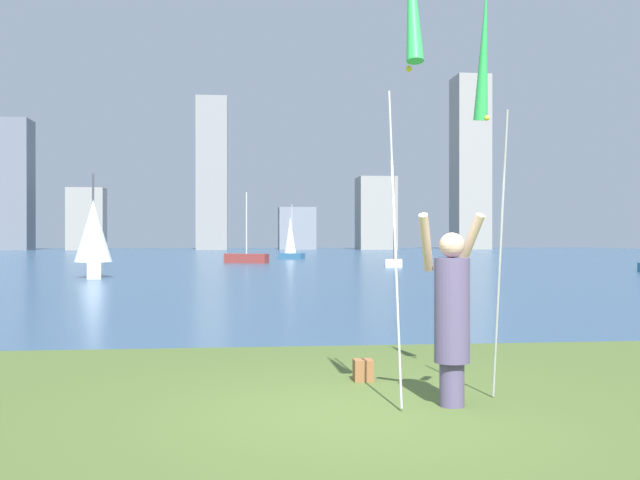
% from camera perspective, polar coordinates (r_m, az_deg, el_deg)
% --- Properties ---
extents(ground, '(120.00, 138.00, 0.12)m').
position_cam_1_polar(ground, '(58.17, -5.06, -1.56)').
color(ground, '#475B28').
extents(person, '(0.71, 0.53, 1.95)m').
position_cam_1_polar(person, '(7.69, 9.97, -5.33)').
color(person, '#594C72').
rests_on(person, ground).
extents(kite_flag_left, '(0.16, 1.27, 4.58)m').
position_cam_1_polar(kite_flag_left, '(7.28, 6.93, 17.11)').
color(kite_flag_left, '#B2B2B7').
rests_on(kite_flag_left, ground).
extents(kite_flag_right, '(0.16, 0.93, 4.50)m').
position_cam_1_polar(kite_flag_right, '(8.65, 12.37, 13.25)').
color(kite_flag_right, '#B2B2B7').
rests_on(kite_flag_right, ground).
extents(bag, '(0.22, 0.21, 0.25)m').
position_cam_1_polar(bag, '(9.01, 3.29, -9.84)').
color(bag, brown).
rests_on(bag, ground).
extents(sailboat_2, '(1.43, 2.61, 5.45)m').
position_cam_1_polar(sailboat_2, '(44.14, 5.62, -1.66)').
color(sailboat_2, white).
rests_on(sailboat_2, ground).
extents(sailboat_4, '(1.86, 3.20, 4.44)m').
position_cam_1_polar(sailboat_4, '(33.30, -16.84, 0.24)').
color(sailboat_4, silver).
rests_on(sailboat_4, ground).
extents(sailboat_5, '(2.15, 1.76, 4.37)m').
position_cam_1_polar(sailboat_5, '(60.16, -2.25, -0.01)').
color(sailboat_5, '#2D6084').
rests_on(sailboat_5, ground).
extents(sailboat_8, '(3.03, 1.95, 4.74)m').
position_cam_1_polar(sailboat_8, '(50.40, -5.61, -1.34)').
color(sailboat_8, maroon).
rests_on(sailboat_8, ground).
extents(skyline_tower_0, '(6.18, 4.54, 17.82)m').
position_cam_1_polar(skyline_tower_0, '(110.87, -22.63, 3.89)').
color(skyline_tower_0, slate).
rests_on(skyline_tower_0, ground).
extents(skyline_tower_1, '(4.93, 3.53, 8.52)m').
position_cam_1_polar(skyline_tower_1, '(107.90, -17.31, 1.53)').
color(skyline_tower_1, gray).
rests_on(skyline_tower_1, ground).
extents(skyline_tower_2, '(4.36, 4.99, 21.59)m').
position_cam_1_polar(skyline_tower_2, '(108.42, -8.21, 4.99)').
color(skyline_tower_2, gray).
rests_on(skyline_tower_2, ground).
extents(skyline_tower_3, '(5.27, 4.01, 6.08)m').
position_cam_1_polar(skyline_tower_3, '(108.62, -1.77, 0.88)').
color(skyline_tower_3, gray).
rests_on(skyline_tower_3, ground).
extents(skyline_tower_4, '(5.31, 5.65, 10.46)m').
position_cam_1_polar(skyline_tower_4, '(109.24, 4.26, 2.03)').
color(skyline_tower_4, gray).
rests_on(skyline_tower_4, ground).
extents(skyline_tower_5, '(4.94, 5.34, 25.68)m').
position_cam_1_polar(skyline_tower_5, '(114.52, 11.34, 5.76)').
color(skyline_tower_5, gray).
rests_on(skyline_tower_5, ground).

